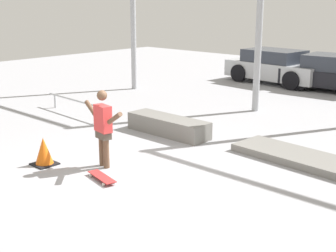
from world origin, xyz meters
TOP-DOWN VIEW (x-y plane):
  - ground_plane at (0.00, 0.00)m, footprint 36.00×36.00m
  - skateboarder at (-0.98, -0.17)m, footprint 1.39×0.34m
  - skateboard at (-0.44, -0.68)m, footprint 0.82×0.38m
  - grind_box at (-1.63, 2.46)m, footprint 2.29×0.68m
  - manual_pad at (2.00, 2.81)m, footprint 3.38×1.26m
  - grind_rail at (-4.96, 2.16)m, footprint 3.16×0.26m
  - parked_car_silver at (-3.49, 10.88)m, footprint 4.17×2.15m
  - traffic_cone at (-1.97, -0.93)m, footprint 0.46×0.46m

SIDE VIEW (x-z plane):
  - ground_plane at x=0.00m, z-range 0.00..0.00m
  - skateboard at x=-0.44m, z-range 0.03..0.10m
  - manual_pad at x=2.00m, z-range 0.00..0.16m
  - grind_box at x=-1.63m, z-range 0.00..0.44m
  - traffic_cone at x=-1.97m, z-range -0.01..0.57m
  - grind_rail at x=-4.96m, z-range 0.14..0.58m
  - parked_car_silver at x=-3.49m, z-range -0.01..1.33m
  - skateboarder at x=-0.98m, z-range 0.08..1.66m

